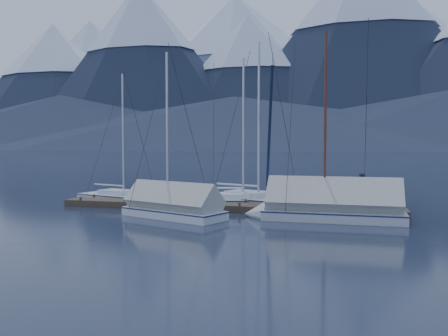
{
  "coord_description": "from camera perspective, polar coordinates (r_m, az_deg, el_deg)",
  "views": [
    {
      "loc": [
        6.54,
        -21.55,
        3.48
      ],
      "look_at": [
        0.0,
        2.0,
        2.2
      ],
      "focal_mm": 38.0,
      "sensor_mm": 36.0,
      "label": 1
    }
  ],
  "objects": [
    {
      "name": "ground",
      "position": [
        22.78,
        -1.35,
        -5.79
      ],
      "size": [
        1000.0,
        1000.0,
        0.0
      ],
      "primitive_type": "plane",
      "color": "black",
      "rests_on": "ground"
    },
    {
      "name": "mountain_range",
      "position": [
        395.86,
        15.29,
        10.91
      ],
      "size": [
        877.0,
        584.0,
        150.5
      ],
      "color": "#475675",
      "rests_on": "ground"
    },
    {
      "name": "dock",
      "position": [
        24.67,
        -0.0,
        -4.86
      ],
      "size": [
        18.0,
        1.5,
        0.54
      ],
      "color": "#382D23",
      "rests_on": "ground"
    },
    {
      "name": "mooring_posts",
      "position": [
        24.77,
        -1.12,
        -4.26
      ],
      "size": [
        15.12,
        1.52,
        0.35
      ],
      "color": "#382D23",
      "rests_on": "ground"
    },
    {
      "name": "sailboat_open_left",
      "position": [
        28.64,
        -11.33,
        -3.75
      ],
      "size": [
        6.53,
        3.46,
        8.32
      ],
      "color": "silver",
      "rests_on": "ground"
    },
    {
      "name": "sailboat_open_mid",
      "position": [
        26.34,
        3.36,
        -4.26
      ],
      "size": [
        7.01,
        3.68,
        8.93
      ],
      "color": "silver",
      "rests_on": "ground"
    },
    {
      "name": "sailboat_open_right",
      "position": [
        26.0,
        5.13,
        -4.32
      ],
      "size": [
        7.71,
        4.72,
        9.87
      ],
      "color": "silver",
      "rests_on": "ground"
    },
    {
      "name": "sailboat_covered_near",
      "position": [
        22.13,
        11.57,
        -4.88
      ],
      "size": [
        7.28,
        3.14,
        9.45
      ],
      "color": "silver",
      "rests_on": "ground"
    },
    {
      "name": "sailboat_covered_far",
      "position": [
        22.68,
        -7.01,
        -4.79
      ],
      "size": [
        6.29,
        3.84,
        8.48
      ],
      "color": "white",
      "rests_on": "ground"
    },
    {
      "name": "person",
      "position": [
        24.04,
        16.33,
        -2.62
      ],
      "size": [
        0.57,
        0.71,
        1.68
      ],
      "primitive_type": "imported",
      "rotation": [
        0.0,
        0.0,
        1.9
      ],
      "color": "black",
      "rests_on": "dock"
    }
  ]
}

